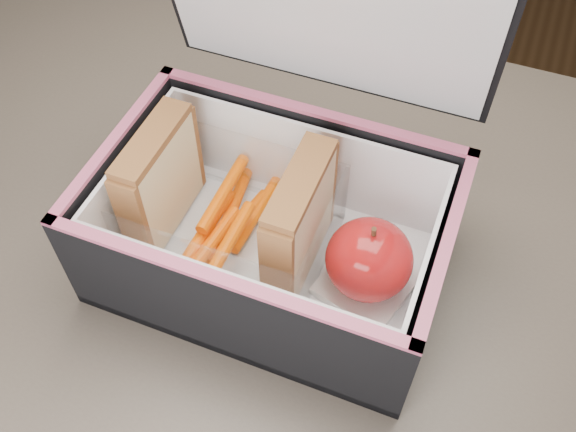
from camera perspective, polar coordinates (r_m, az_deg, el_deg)
name	(u,v)px	position (r m, az deg, el deg)	size (l,w,h in m)	color
kitchen_table	(301,368)	(0.62, 1.15, -13.33)	(1.20, 0.80, 0.75)	#52483E
lunch_bag	(274,221)	(0.52, -1.28, -0.44)	(0.28, 0.23, 0.28)	black
plastic_tub	(230,215)	(0.54, -5.20, 0.09)	(0.17, 0.12, 0.07)	white
sandwich_left	(160,180)	(0.55, -11.27, 3.19)	(0.03, 0.09, 0.10)	beige
sandwich_right	(300,222)	(0.51, 1.03, -0.52)	(0.03, 0.09, 0.11)	beige
carrot_sticks	(228,221)	(0.56, -5.34, -0.47)	(0.04, 0.15, 0.03)	#FE4D00
paper_napkin	(367,283)	(0.54, 7.02, -5.92)	(0.07, 0.07, 0.01)	white
red_apple	(369,259)	(0.51, 7.22, -3.85)	(0.08, 0.08, 0.07)	maroon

